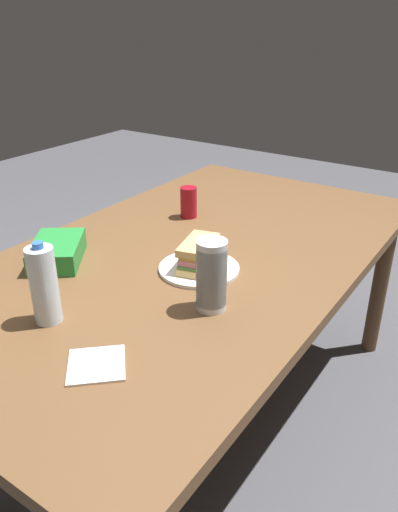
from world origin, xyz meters
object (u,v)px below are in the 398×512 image
Objects in this scene: chip_bag at (57,251)px; plastic_cup_stack at (212,276)px; dining_table at (192,270)px; sandwich at (199,255)px; paper_plate at (199,268)px; soda_can_red at (189,202)px; water_bottle_spare at (44,285)px.

chip_bag is 0.58m from plastic_cup_stack.
dining_table is 9.56× the size of sandwich.
dining_table is at bearing 44.40° from paper_plate.
soda_can_red reaches higher than chip_bag.
plastic_cup_stack is 0.89× the size of water_bottle_spare.
water_bottle_spare reaches higher than chip_bag.
water_bottle_spare is (-0.56, 0.07, 0.18)m from dining_table.
water_bottle_spare is at bearing 173.40° from dining_table.
paper_plate is 2.09× the size of soda_can_red.
soda_can_red reaches higher than sandwich.
plastic_cup_stack is (0.04, -0.57, 0.07)m from chip_bag.
chip_bag is (-0.31, 0.32, 0.11)m from dining_table.
dining_table is at bearing 43.40° from plastic_cup_stack.
soda_can_red reaches higher than dining_table.
dining_table is 8.21× the size of chip_bag.
soda_can_red is at bearing 39.32° from sandwich.
plastic_cup_stack is (-0.17, -0.15, 0.10)m from paper_plate.
paper_plate is at bearing -100.64° from chip_bag.
plastic_cup_stack is (-0.17, -0.16, 0.05)m from sandwich.
sandwich is at bearing 42.73° from plastic_cup_stack.
plastic_cup_stack is at bearing -47.65° from water_bottle_spare.
paper_plate is at bearing 42.76° from plastic_cup_stack.
water_bottle_spare is at bearing -171.29° from soda_can_red.
soda_can_red is at bearing 37.00° from dining_table.
dining_table is 0.60m from water_bottle_spare.
dining_table is 15.47× the size of soda_can_red.
soda_can_red is 0.60× the size of plastic_cup_stack.
sandwich is at bearing -135.51° from dining_table.
dining_table is 0.41m from plastic_cup_stack.
sandwich is (0.00, 0.00, 0.05)m from paper_plate.
dining_table is 0.17m from paper_plate.
sandwich reaches higher than dining_table.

